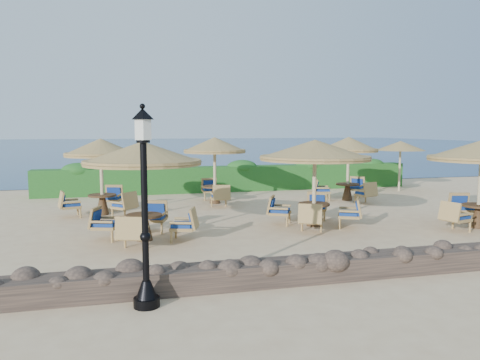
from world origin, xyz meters
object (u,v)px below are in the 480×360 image
(extra_parasol, at_px, (400,146))
(cafe_set_0, at_px, (143,170))
(cafe_set_1, at_px, (315,163))
(cafe_set_5, at_px, (348,157))
(cafe_set_4, at_px, (215,155))
(cafe_set_3, at_px, (101,162))
(lamp_post, at_px, (145,216))

(extra_parasol, distance_m, cafe_set_0, 14.34)
(extra_parasol, height_order, cafe_set_1, cafe_set_1)
(cafe_set_0, bearing_deg, cafe_set_5, 30.77)
(cafe_set_4, bearing_deg, cafe_set_3, -161.14)
(cafe_set_0, height_order, cafe_set_5, same)
(cafe_set_3, bearing_deg, lamp_post, -83.56)
(extra_parasol, bearing_deg, cafe_set_0, -149.82)
(cafe_set_5, bearing_deg, lamp_post, -131.59)
(cafe_set_0, bearing_deg, cafe_set_4, 61.78)
(lamp_post, relative_size, cafe_set_0, 1.05)
(lamp_post, bearing_deg, cafe_set_5, 48.41)
(cafe_set_1, height_order, cafe_set_5, same)
(extra_parasol, distance_m, cafe_set_4, 9.46)
(extra_parasol, xyz_separation_m, cafe_set_3, (-13.62, -2.97, -0.34))
(lamp_post, bearing_deg, extra_parasol, 43.60)
(cafe_set_4, bearing_deg, cafe_set_5, -6.10)
(cafe_set_0, xyz_separation_m, cafe_set_3, (-1.22, 4.24, -0.07))
(lamp_post, relative_size, cafe_set_3, 1.23)
(cafe_set_1, xyz_separation_m, cafe_set_5, (3.44, 4.49, -0.14))
(cafe_set_0, bearing_deg, cafe_set_1, 6.93)
(cafe_set_3, relative_size, cafe_set_5, 1.00)
(lamp_post, xyz_separation_m, cafe_set_3, (-1.02, 9.03, 0.28))
(extra_parasol, relative_size, cafe_set_4, 0.86)
(extra_parasol, relative_size, cafe_set_3, 0.89)
(cafe_set_4, xyz_separation_m, cafe_set_5, (5.53, -0.59, -0.13))
(cafe_set_0, height_order, cafe_set_1, same)
(extra_parasol, bearing_deg, cafe_set_1, -137.76)
(cafe_set_1, distance_m, cafe_set_3, 7.33)
(extra_parasol, relative_size, cafe_set_1, 0.71)
(cafe_set_0, distance_m, cafe_set_1, 5.19)
(cafe_set_5, bearing_deg, cafe_set_1, -127.47)
(cafe_set_3, distance_m, cafe_set_4, 4.53)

